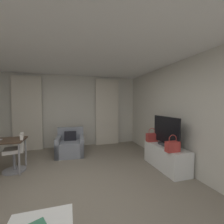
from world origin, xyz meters
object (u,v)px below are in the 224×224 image
at_px(tv_console, 166,157).
at_px(handbag_secondary, 172,146).
at_px(armchair, 70,146).
at_px(tv_flatscreen, 166,132).
at_px(desk_chair, 16,154).
at_px(handbag_primary, 152,137).

xyz_separation_m(tv_console, handbag_secondary, (-0.15, -0.42, 0.40)).
xyz_separation_m(armchair, tv_flatscreen, (2.24, -1.64, 0.61)).
relative_size(armchair, desk_chair, 0.98).
distance_m(desk_chair, tv_console, 3.57).
bearing_deg(desk_chair, armchair, 32.63).
xyz_separation_m(tv_console, tv_flatscreen, (0.00, 0.01, 0.61)).
bearing_deg(armchair, handbag_secondary, -44.77).
relative_size(handbag_primary, handbag_secondary, 1.00).
relative_size(armchair, tv_console, 0.70).
bearing_deg(handbag_secondary, tv_console, 70.23).
bearing_deg(handbag_primary, tv_console, -76.75).
height_order(handbag_primary, handbag_secondary, same).
height_order(desk_chair, handbag_secondary, handbag_secondary).
height_order(tv_flatscreen, handbag_secondary, tv_flatscreen).
distance_m(armchair, handbag_secondary, 2.96).
relative_size(tv_console, tv_flatscreen, 1.32).
distance_m(tv_console, tv_flatscreen, 0.61).
bearing_deg(tv_flatscreen, handbag_primary, 103.52).
xyz_separation_m(desk_chair, handbag_primary, (3.36, -0.40, 0.28)).
bearing_deg(handbag_primary, tv_flatscreen, -76.48).
bearing_deg(tv_console, handbag_secondary, -109.77).
bearing_deg(handbag_secondary, tv_flatscreen, 70.64).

